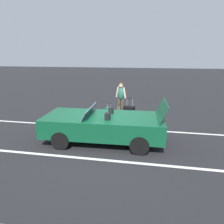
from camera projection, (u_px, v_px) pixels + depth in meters
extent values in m
plane|color=black|center=(104.00, 141.00, 7.34)|extent=(80.00, 80.00, 0.00)
cube|color=silver|center=(111.00, 128.00, 8.63)|extent=(18.00, 0.12, 0.01)
cube|color=silver|center=(94.00, 159.00, 6.08)|extent=(18.00, 0.12, 0.01)
cube|color=#0F4C2D|center=(104.00, 125.00, 7.17)|extent=(4.16, 1.90, 0.64)
cube|color=#0F4C2D|center=(65.00, 126.00, 7.41)|extent=(1.37, 1.72, 0.38)
cube|color=slate|center=(89.00, 111.00, 7.12)|extent=(0.23, 1.55, 0.31)
cube|color=black|center=(108.00, 116.00, 6.68)|extent=(0.17, 0.23, 0.22)
cube|color=black|center=(111.00, 110.00, 7.38)|extent=(0.17, 0.23, 0.22)
cube|color=#0F4C2D|center=(162.00, 110.00, 6.73)|extent=(0.33, 1.50, 0.60)
cylinder|color=black|center=(61.00, 140.00, 6.67)|extent=(0.61, 0.24, 0.60)
cylinder|color=black|center=(76.00, 124.00, 8.21)|extent=(0.61, 0.24, 0.60)
cylinder|color=black|center=(139.00, 145.00, 6.31)|extent=(0.61, 0.24, 0.60)
cylinder|color=black|center=(140.00, 127.00, 7.85)|extent=(0.61, 0.24, 0.60)
cube|color=black|center=(129.00, 114.00, 9.28)|extent=(0.54, 0.39, 0.74)
cube|color=black|center=(128.00, 116.00, 9.16)|extent=(0.38, 0.12, 0.41)
cylinder|color=gray|center=(133.00, 103.00, 9.15)|extent=(0.02, 0.02, 0.34)
cylinder|color=gray|center=(127.00, 102.00, 9.25)|extent=(0.02, 0.02, 0.34)
cylinder|color=black|center=(130.00, 99.00, 9.15)|extent=(0.26, 0.09, 0.03)
sphere|color=black|center=(133.00, 122.00, 9.40)|extent=(0.04, 0.04, 0.04)
sphere|color=black|center=(126.00, 121.00, 9.54)|extent=(0.04, 0.04, 0.04)
cube|color=#19723F|center=(110.00, 114.00, 9.47)|extent=(0.46, 0.44, 0.62)
cylinder|color=gray|center=(107.00, 106.00, 9.40)|extent=(0.03, 0.03, 0.20)
cylinder|color=gray|center=(110.00, 107.00, 9.23)|extent=(0.03, 0.03, 0.20)
cylinder|color=black|center=(109.00, 104.00, 9.29)|extent=(0.18, 0.17, 0.03)
sphere|color=black|center=(107.00, 120.00, 9.60)|extent=(0.04, 0.04, 0.04)
sphere|color=black|center=(110.00, 122.00, 9.39)|extent=(0.04, 0.04, 0.04)
cube|color=#991E8C|center=(117.00, 119.00, 9.08)|extent=(0.30, 0.39, 0.50)
cylinder|color=gray|center=(118.00, 110.00, 8.86)|extent=(0.03, 0.03, 0.35)
cylinder|color=gray|center=(120.00, 109.00, 9.01)|extent=(0.03, 0.03, 0.35)
cylinder|color=black|center=(119.00, 105.00, 8.89)|extent=(0.09, 0.19, 0.03)
sphere|color=black|center=(118.00, 124.00, 9.00)|extent=(0.04, 0.04, 0.04)
sphere|color=black|center=(120.00, 123.00, 9.20)|extent=(0.04, 0.04, 0.04)
cylinder|color=#4C3F2D|center=(122.00, 108.00, 10.21)|extent=(0.20, 0.20, 0.82)
cylinder|color=#4C3F2D|center=(119.00, 107.00, 10.32)|extent=(0.20, 0.20, 0.82)
ellipsoid|color=#267259|center=(121.00, 94.00, 10.07)|extent=(0.38, 0.33, 0.60)
sphere|color=beige|center=(121.00, 86.00, 9.97)|extent=(0.21, 0.21, 0.21)
sphere|color=olive|center=(121.00, 85.00, 9.95)|extent=(0.18, 0.18, 0.18)
cylinder|color=beige|center=(124.00, 93.00, 9.95)|extent=(0.21, 0.16, 0.53)
cylinder|color=beige|center=(117.00, 92.00, 10.17)|extent=(0.21, 0.16, 0.53)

